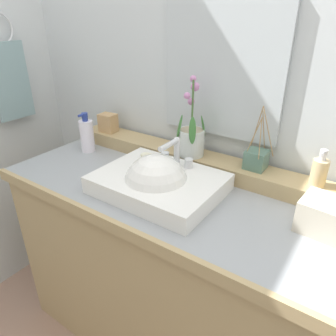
{
  "coord_description": "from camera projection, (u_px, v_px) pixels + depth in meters",
  "views": [
    {
      "loc": [
        0.58,
        -0.87,
        1.46
      ],
      "look_at": [
        -0.01,
        -0.01,
        0.95
      ],
      "focal_mm": 33.69,
      "sensor_mm": 36.0,
      "label": 1
    }
  ],
  "objects": [
    {
      "name": "wall_back",
      "position": [
        228.0,
        46.0,
        1.28
      ],
      "size": [
        2.87,
        0.2,
        2.67
      ],
      "primitive_type": "cube",
      "color": "silver",
      "rests_on": "ground"
    },
    {
      "name": "vanity_cabinet",
      "position": [
        172.0,
        272.0,
        1.39
      ],
      "size": [
        1.38,
        0.58,
        0.86
      ],
      "color": "tan",
      "rests_on": "ground"
    },
    {
      "name": "back_ledge",
      "position": [
        200.0,
        162.0,
        1.34
      ],
      "size": [
        1.3,
        0.13,
        0.06
      ],
      "primitive_type": "cube",
      "color": "tan",
      "rests_on": "vanity_cabinet"
    },
    {
      "name": "sink_basin",
      "position": [
        157.0,
        185.0,
        1.16
      ],
      "size": [
        0.45,
        0.34,
        0.27
      ],
      "color": "white",
      "rests_on": "vanity_cabinet"
    },
    {
      "name": "soap_bar",
      "position": [
        148.0,
        156.0,
        1.28
      ],
      "size": [
        0.07,
        0.04,
        0.02
      ],
      "primitive_type": "ellipsoid",
      "color": "beige",
      "rests_on": "sink_basin"
    },
    {
      "name": "potted_plant",
      "position": [
        191.0,
        138.0,
        1.3
      ],
      "size": [
        0.11,
        0.12,
        0.32
      ],
      "color": "silver",
      "rests_on": "back_ledge"
    },
    {
      "name": "soap_dispenser",
      "position": [
        319.0,
        171.0,
        1.08
      ],
      "size": [
        0.05,
        0.06,
        0.13
      ],
      "color": "#D7BB87",
      "rests_on": "back_ledge"
    },
    {
      "name": "reed_diffuser",
      "position": [
        256.0,
        159.0,
        1.2
      ],
      "size": [
        0.1,
        0.1,
        0.25
      ],
      "color": "#507362",
      "rests_on": "back_ledge"
    },
    {
      "name": "trinket_box",
      "position": [
        108.0,
        123.0,
        1.57
      ],
      "size": [
        0.09,
        0.07,
        0.09
      ],
      "primitive_type": "cube",
      "rotation": [
        0.0,
        0.0,
        0.06
      ],
      "color": "tan",
      "rests_on": "back_ledge"
    },
    {
      "name": "lotion_bottle",
      "position": [
        87.0,
        135.0,
        1.49
      ],
      "size": [
        0.06,
        0.07,
        0.19
      ],
      "color": "white",
      "rests_on": "vanity_cabinet"
    },
    {
      "name": "tissue_box",
      "position": [
        323.0,
        215.0,
        0.95
      ],
      "size": [
        0.14,
        0.14,
        0.1
      ],
      "primitive_type": "cube",
      "rotation": [
        0.0,
        0.0,
        -0.09
      ],
      "color": "beige",
      "rests_on": "vanity_cabinet"
    },
    {
      "name": "mirror",
      "position": [
        221.0,
        69.0,
        1.21
      ],
      "size": [
        0.5,
        0.02,
        0.53
      ],
      "primitive_type": "cube",
      "color": "silver"
    },
    {
      "name": "hand_towel",
      "position": [
        11.0,
        82.0,
        1.59
      ],
      "size": [
        0.02,
        0.19,
        0.38
      ],
      "primitive_type": "cube",
      "color": "#7FA0A4"
    }
  ]
}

